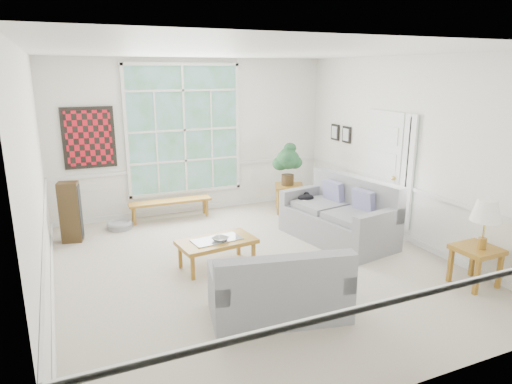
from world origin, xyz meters
TOP-DOWN VIEW (x-y plane):
  - floor at (0.00, 0.00)m, footprint 5.50×6.00m
  - ceiling at (0.00, 0.00)m, footprint 5.50×6.00m
  - wall_back at (0.00, 3.00)m, footprint 5.50×0.02m
  - wall_front at (0.00, -3.00)m, footprint 5.50×0.02m
  - wall_left at (-2.75, 0.00)m, footprint 0.02×6.00m
  - wall_right at (2.75, 0.00)m, footprint 0.02×6.00m
  - window_back at (-0.20, 2.96)m, footprint 2.30×0.08m
  - entry_door at (2.71, 0.60)m, footprint 0.08×0.90m
  - door_sidelight at (2.71, -0.03)m, footprint 0.08×0.26m
  - wall_art at (-1.95, 2.95)m, footprint 0.90×0.06m
  - wall_frame_near at (2.71, 1.75)m, footprint 0.04×0.26m
  - wall_frame_far at (2.71, 2.15)m, footprint 0.04×0.26m
  - loveseat_right at (1.66, 0.38)m, footprint 1.32×2.07m
  - loveseat_front at (-0.31, -1.39)m, footprint 1.70×1.12m
  - coffee_table at (-0.53, 0.18)m, footprint 1.16×0.72m
  - pewter_bowl at (-0.49, 0.12)m, footprint 0.37×0.37m
  - window_bench at (-0.62, 2.63)m, footprint 1.56×0.34m
  - end_table at (1.67, 2.12)m, footprint 0.73×0.73m
  - houseplant at (1.65, 2.16)m, footprint 0.70×0.70m
  - side_table at (2.40, -1.75)m, footprint 0.53×0.53m
  - table_lamp at (2.40, -1.81)m, footprint 0.50×0.50m
  - pet_bed at (-1.60, 2.44)m, footprint 0.58×0.58m
  - floor_speaker at (-2.40, 2.12)m, footprint 0.36×0.31m
  - cat at (1.43, 1.03)m, footprint 0.36×0.31m

SIDE VIEW (x-z plane):
  - floor at x=0.00m, z-range -0.01..0.00m
  - pet_bed at x=-1.60m, z-range 0.00..0.13m
  - window_bench at x=-0.62m, z-range 0.00..0.36m
  - coffee_table at x=-0.53m, z-range 0.00..0.41m
  - side_table at x=2.40m, z-range 0.00..0.53m
  - end_table at x=1.67m, z-range 0.00..0.55m
  - loveseat_front at x=-0.31m, z-range 0.00..0.84m
  - pewter_bowl at x=-0.49m, z-range 0.41..0.48m
  - floor_speaker at x=-2.40m, z-range 0.00..1.01m
  - loveseat_right at x=1.66m, z-range 0.00..1.04m
  - cat at x=1.43m, z-range 0.53..0.67m
  - table_lamp at x=2.40m, z-range 0.53..1.19m
  - houseplant at x=1.65m, z-range 0.55..1.40m
  - entry_door at x=2.71m, z-range 0.00..2.10m
  - door_sidelight at x=2.71m, z-range 0.20..2.10m
  - wall_back at x=0.00m, z-range 0.00..3.00m
  - wall_front at x=0.00m, z-range 0.00..3.00m
  - wall_left at x=-2.75m, z-range 0.00..3.00m
  - wall_right at x=2.75m, z-range 0.00..3.00m
  - wall_frame_near at x=2.71m, z-range 1.39..1.71m
  - wall_frame_far at x=2.71m, z-range 1.39..1.71m
  - wall_art at x=-1.95m, z-range 1.05..2.15m
  - window_back at x=-0.20m, z-range 0.45..2.85m
  - ceiling at x=0.00m, z-range 2.99..3.01m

